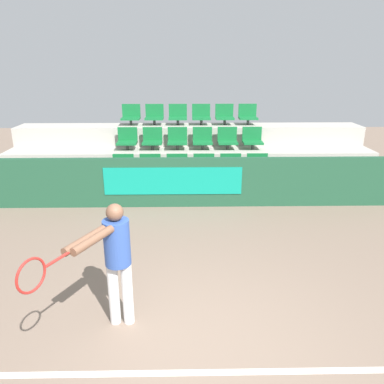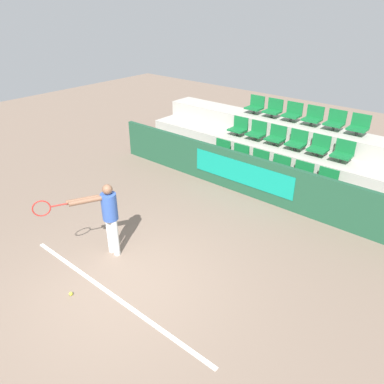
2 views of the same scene
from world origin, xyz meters
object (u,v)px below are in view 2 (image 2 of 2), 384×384
at_px(stadium_chair_13, 273,109).
at_px(tennis_player, 106,213).
at_px(stadium_chair_9, 297,141).
at_px(stadium_chair_15, 313,117).
at_px(stadium_chair_5, 326,181).
at_px(stadium_chair_0, 221,150).
at_px(stadium_chair_6, 239,127).
at_px(stadium_chair_16, 335,121).
at_px(stadium_chair_7, 257,132).
at_px(stadium_chair_8, 276,136).
at_px(stadium_chair_4, 302,174).
at_px(stadium_chair_3, 279,167).
at_px(stadium_chair_2, 258,161).
at_px(stadium_chair_10, 319,147).
at_px(tennis_ball, 71,294).
at_px(stadium_chair_11, 343,152).
at_px(stadium_chair_14, 293,113).
at_px(stadium_chair_1, 239,156).
at_px(stadium_chair_17, 359,126).
at_px(stadium_chair_12, 255,106).

distance_m(stadium_chair_13, tennis_player, 6.41).
distance_m(stadium_chair_9, stadium_chair_15, 0.99).
distance_m(stadium_chair_5, tennis_player, 5.28).
height_order(stadium_chair_0, stadium_chair_6, stadium_chair_6).
bearing_deg(stadium_chair_0, tennis_player, -82.28).
bearing_deg(stadium_chair_9, stadium_chair_16, 54.08).
height_order(stadium_chair_7, tennis_player, tennis_player).
bearing_deg(stadium_chair_8, stadium_chair_4, -34.62).
height_order(stadium_chair_3, stadium_chair_4, same).
bearing_deg(stadium_chair_13, stadium_chair_4, -42.62).
bearing_deg(stadium_chair_2, stadium_chair_15, 70.09).
relative_size(stadium_chair_10, tennis_player, 0.34).
bearing_deg(stadium_chair_2, stadium_chair_3, 0.00).
xyz_separation_m(stadium_chair_6, tennis_ball, (1.04, -6.74, -1.18)).
bearing_deg(stadium_chair_0, stadium_chair_11, 15.43).
relative_size(stadium_chair_3, stadium_chair_14, 1.00).
bearing_deg(stadium_chair_3, stadium_chair_13, 125.92).
bearing_deg(stadium_chair_6, tennis_player, -83.49).
distance_m(stadium_chair_3, tennis_ball, 5.97).
relative_size(stadium_chair_10, stadium_chair_11, 1.00).
relative_size(stadium_chair_2, stadium_chair_3, 1.00).
xyz_separation_m(stadium_chair_0, stadium_chair_1, (0.63, 0.00, 0.00)).
relative_size(stadium_chair_5, stadium_chair_7, 1.00).
bearing_deg(stadium_chair_16, stadium_chair_11, -54.08).
height_order(stadium_chair_2, stadium_chair_7, stadium_chair_7).
bearing_deg(stadium_chair_1, stadium_chair_5, 0.00).
distance_m(stadium_chair_6, stadium_chair_7, 0.63).
bearing_deg(stadium_chair_5, stadium_chair_8, 155.29).
distance_m(stadium_chair_2, stadium_chair_14, 1.99).
bearing_deg(tennis_player, stadium_chair_11, 91.81).
relative_size(stadium_chair_4, stadium_chair_17, 1.00).
bearing_deg(stadium_chair_2, stadium_chair_14, 90.00).
xyz_separation_m(stadium_chair_4, tennis_player, (-1.89, -4.63, 0.23)).
distance_m(stadium_chair_8, stadium_chair_12, 1.61).
bearing_deg(stadium_chair_12, stadium_chair_3, -42.62).
bearing_deg(stadium_chair_14, stadium_chair_5, -42.62).
bearing_deg(stadium_chair_11, stadium_chair_8, 180.00).
relative_size(stadium_chair_8, stadium_chair_12, 1.00).
bearing_deg(stadium_chair_17, stadium_chair_2, -137.38).
height_order(stadium_chair_14, tennis_player, stadium_chair_14).
distance_m(stadium_chair_11, tennis_player, 6.06).
height_order(stadium_chair_6, stadium_chair_9, same).
height_order(stadium_chair_6, stadium_chair_15, stadium_chair_15).
bearing_deg(stadium_chair_9, stadium_chair_13, 145.38).
bearing_deg(stadium_chair_10, stadium_chair_5, -54.08).
xyz_separation_m(stadium_chair_4, stadium_chair_9, (-0.63, 0.87, 0.48)).
bearing_deg(tennis_player, stadium_chair_5, 87.87).
height_order(stadium_chair_3, tennis_player, tennis_player).
xyz_separation_m(stadium_chair_9, stadium_chair_13, (-1.26, 0.87, 0.48)).
bearing_deg(stadium_chair_6, stadium_chair_17, 15.43).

